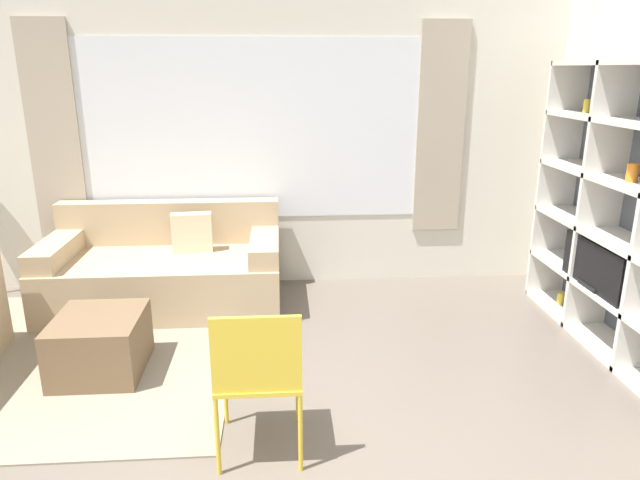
{
  "coord_description": "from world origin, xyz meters",
  "views": [
    {
      "loc": [
        0.26,
        -1.96,
        1.99
      ],
      "look_at": [
        0.52,
        1.79,
        0.85
      ],
      "focal_mm": 32.0,
      "sensor_mm": 36.0,
      "label": 1
    }
  ],
  "objects": [
    {
      "name": "shelving_unit",
      "position": [
        2.69,
        1.71,
        1.01
      ],
      "size": [
        0.35,
        2.15,
        2.04
      ],
      "color": "#515660",
      "rests_on": "ground_plane"
    },
    {
      "name": "couch_main",
      "position": [
        -0.75,
        2.76,
        0.31
      ],
      "size": [
        1.96,
        0.98,
        0.84
      ],
      "color": "tan",
      "rests_on": "ground_plane"
    },
    {
      "name": "wall_back",
      "position": [
        0.0,
        3.29,
        1.36
      ],
      "size": [
        6.87,
        0.11,
        2.7
      ],
      "color": "silver",
      "rests_on": "ground_plane"
    },
    {
      "name": "ottoman",
      "position": [
        -0.98,
        1.6,
        0.2
      ],
      "size": [
        0.56,
        0.62,
        0.41
      ],
      "color": "brown",
      "rests_on": "ground_plane"
    },
    {
      "name": "folding_chair",
      "position": [
        0.12,
        0.64,
        0.52
      ],
      "size": [
        0.44,
        0.46,
        0.86
      ],
      "rotation": [
        0.0,
        0.0,
        3.14
      ],
      "color": "gold",
      "rests_on": "ground_plane"
    },
    {
      "name": "area_rug",
      "position": [
        -1.32,
        1.81,
        0.01
      ],
      "size": [
        2.43,
        2.33,
        0.01
      ],
      "primitive_type": "cube",
      "color": "gray",
      "rests_on": "ground_plane"
    }
  ]
}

